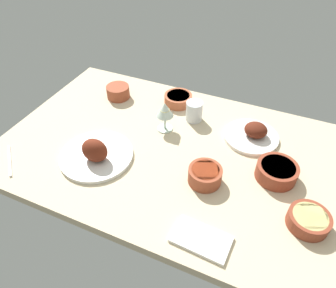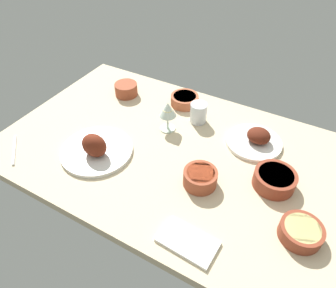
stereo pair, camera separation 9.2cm
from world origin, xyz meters
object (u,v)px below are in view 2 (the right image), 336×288
Objects in this scene: bowl_pasta at (275,179)px; spoon_loose at (14,150)px; bowl_cream at (185,99)px; bowl_potatoes at (301,232)px; plate_far_side at (256,140)px; water_tumbler at (198,113)px; plate_center_main at (96,149)px; bowl_sauce at (200,177)px; bowl_onions at (126,89)px; folded_napkin at (188,241)px; wine_glass at (168,111)px.

spoon_loose is at bearing -160.95° from bowl_pasta.
bowl_potatoes is at bearing -36.07° from bowl_cream.
water_tumbler reaches higher than plate_far_side.
plate_far_side is 41.10cm from bowl_cream.
bowl_pasta is at bearing -27.61° from water_tumbler.
water_tumbler is at bearing 175.32° from plate_far_side.
bowl_sauce is at bearing 8.10° from plate_center_main.
bowl_onions is 85.50cm from bowl_pasta.
plate_far_side is 1.87× the size of bowl_sauce.
bowl_onions is 59.83cm from spoon_loose.
folded_napkin is (35.23, -66.82, -2.07)cm from bowl_cream.
plate_far_side is at bearing 34.59° from plate_center_main.
plate_center_main reaches higher than spoon_loose.
wine_glass is 1.49× the size of water_tumbler.
bowl_sauce is at bearing -152.27° from bowl_pasta.
bowl_cream and bowl_potatoes have the same top height.
bowl_sauce is 34.80cm from wine_glass.
plate_far_side is at bearing 14.25° from wine_glass.
spoon_loose is at bearing -125.75° from bowl_cream.
spoon_loose is at bearing -153.86° from plate_center_main.
wine_glass is at bearing 58.25° from plate_center_main.
folded_napkin is at bearing -147.16° from bowl_potatoes.
bowl_onions is 0.62× the size of folded_napkin.
plate_far_side is 2.50× the size of water_tumbler.
bowl_onions is (-14.68, 42.18, 0.57)cm from plate_center_main.
bowl_sauce is 0.68× the size of folded_napkin.
plate_center_main is at bearing -164.44° from bowl_pasta.
bowl_cream is 1.00× the size of bowl_potatoes.
plate_far_side is 22.90cm from bowl_pasta.
wine_glass is (-37.25, -9.46, 7.73)cm from plate_far_side.
water_tumbler is (26.94, 40.05, 1.90)cm from plate_center_main.
plate_far_side is 33.50cm from bowl_sauce.
wine_glass is at bearing 157.13° from bowl_potatoes.
bowl_pasta is (82.24, -23.37, -0.11)cm from bowl_onions.
bowl_onions is 0.82× the size of wine_glass.
wine_glass is 0.77× the size of spoon_loose.
plate_far_side is 55.54cm from folded_napkin.
bowl_cream is (-52.26, 30.42, -0.58)cm from bowl_pasta.
bowl_sauce is 51.49cm from bowl_cream.
bowl_onions is 88.50cm from folded_napkin.
bowl_onions is at bearing 148.31° from bowl_sauce.
spoon_loose is (-31.13, -15.28, -2.40)cm from plate_center_main.
wine_glass is at bearing -83.96° from bowl_cream.
bowl_onions is 68.48cm from bowl_sauce.
plate_center_main is at bearing 69.45° from spoon_loose.
bowl_cream is 14.96cm from water_tumbler.
wine_glass is at bearing -23.31° from bowl_onions.
wine_glass reaches higher than plate_far_side.
water_tumbler is 0.51× the size of folded_napkin.
spoon_loose is (-16.45, -57.45, -2.97)cm from bowl_onions.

